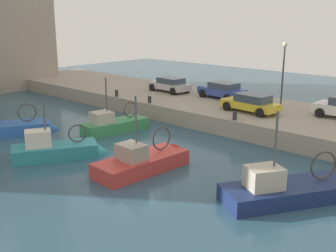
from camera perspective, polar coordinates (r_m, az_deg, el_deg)
The scene contains 14 objects.
water_surface at distance 23.76m, azimuth -5.01°, elevation -4.33°, with size 80.00×80.00×0.00m, color #2D5166.
quay_wall at distance 32.11m, azimuth 10.35°, elevation 1.73°, with size 9.00×56.00×1.20m, color #9E9384.
fishing_boat_red at distance 21.91m, azimuth -2.97°, elevation -5.68°, with size 6.06×2.45×4.93m.
fishing_boat_navy at distance 19.33m, azimuth 17.17°, elevation -9.28°, with size 6.83×5.10×5.01m.
fishing_boat_green at distance 29.17m, azimuth -6.91°, elevation -0.42°, with size 5.60×2.44×4.65m.
fishing_boat_blue at distance 30.15m, azimuth -21.25°, elevation -0.88°, with size 6.88×4.66×4.81m.
fishing_boat_teal at distance 24.40m, azimuth -14.66°, elevation -3.93°, with size 5.56×4.08×4.19m.
parked_car_blue at distance 34.56m, azimuth 7.53°, elevation 4.98°, with size 2.32×4.14×1.33m.
parked_car_yellow at distance 29.77m, azimuth 11.41°, elevation 3.16°, with size 2.10×4.32×1.32m.
parked_car_silver at distance 37.20m, azimuth 0.25°, elevation 5.78°, with size 2.19×4.22×1.29m.
mooring_bollard_south at distance 27.46m, azimuth 9.23°, elevation 1.40°, with size 0.28×0.28×0.55m, color #2D2D33.
mooring_bollard_mid at distance 32.46m, azimuth -2.57°, elevation 3.69°, with size 0.28×0.28×0.55m, color #2D2D33.
mooring_bollard_north at distance 35.38m, azimuth -7.13°, elevation 4.53°, with size 0.28×0.28×0.55m, color #2D2D33.
quay_streetlamp at distance 31.62m, azimuth 15.72°, elevation 8.31°, with size 0.36×0.36×4.83m.
Camera 1 is at (-14.93, -16.73, 7.86)m, focal length 44.04 mm.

